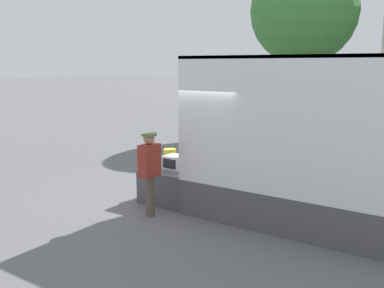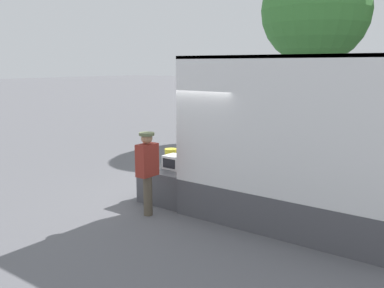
{
  "view_description": "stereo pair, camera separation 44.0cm",
  "coord_description": "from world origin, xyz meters",
  "px_view_note": "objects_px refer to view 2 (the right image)",
  "views": [
    {
      "loc": [
        4.87,
        -7.81,
        2.99
      ],
      "look_at": [
        -0.29,
        -0.2,
        1.27
      ],
      "focal_mm": 40.0,
      "sensor_mm": 36.0,
      "label": 1
    },
    {
      "loc": [
        5.23,
        -7.55,
        2.99
      ],
      "look_at": [
        -0.29,
        -0.2,
        1.27
      ],
      "focal_mm": 40.0,
      "sensor_mm": 36.0,
      "label": 2
    }
  ],
  "objects_px": {
    "microwave": "(177,162)",
    "street_tree": "(316,11)",
    "orange_bucket": "(171,156)",
    "worker_person": "(147,165)",
    "portable_generator": "(197,152)"
  },
  "relations": [
    {
      "from": "microwave",
      "to": "street_tree",
      "type": "xyz_separation_m",
      "value": [
        -0.89,
        9.92,
        4.21
      ]
    },
    {
      "from": "orange_bucket",
      "to": "portable_generator",
      "type": "bearing_deg",
      "value": 46.07
    },
    {
      "from": "portable_generator",
      "to": "worker_person",
      "type": "distance_m",
      "value": 1.9
    },
    {
      "from": "portable_generator",
      "to": "street_tree",
      "type": "bearing_deg",
      "value": 95.39
    },
    {
      "from": "microwave",
      "to": "worker_person",
      "type": "relative_size",
      "value": 0.31
    },
    {
      "from": "orange_bucket",
      "to": "street_tree",
      "type": "relative_size",
      "value": 0.05
    },
    {
      "from": "portable_generator",
      "to": "orange_bucket",
      "type": "xyz_separation_m",
      "value": [
        -0.43,
        -0.45,
        -0.07
      ]
    },
    {
      "from": "microwave",
      "to": "worker_person",
      "type": "bearing_deg",
      "value": -82.85
    },
    {
      "from": "portable_generator",
      "to": "street_tree",
      "type": "distance_m",
      "value": 10.04
    },
    {
      "from": "portable_generator",
      "to": "street_tree",
      "type": "xyz_separation_m",
      "value": [
        -0.86,
        9.12,
        4.13
      ]
    },
    {
      "from": "street_tree",
      "to": "worker_person",
      "type": "bearing_deg",
      "value": -84.69
    },
    {
      "from": "orange_bucket",
      "to": "worker_person",
      "type": "relative_size",
      "value": 0.2
    },
    {
      "from": "microwave",
      "to": "street_tree",
      "type": "distance_m",
      "value": 10.82
    },
    {
      "from": "portable_generator",
      "to": "orange_bucket",
      "type": "relative_size",
      "value": 1.84
    },
    {
      "from": "worker_person",
      "to": "street_tree",
      "type": "xyz_separation_m",
      "value": [
        -1.02,
        11.01,
        4.05
      ]
    }
  ]
}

